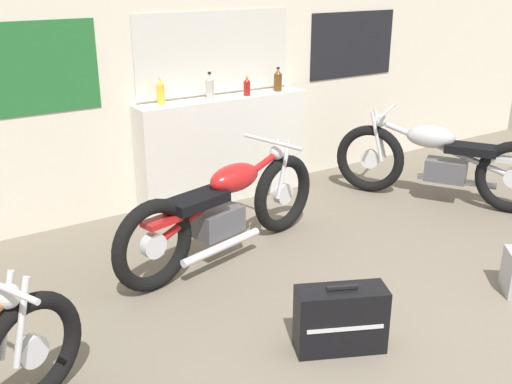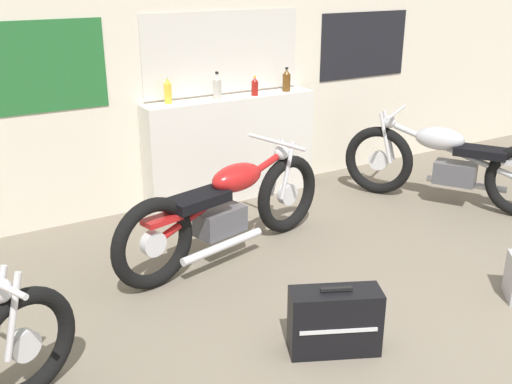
% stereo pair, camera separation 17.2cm
% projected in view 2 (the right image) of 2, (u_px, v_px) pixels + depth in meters
% --- Properties ---
extents(ground_plane, '(24.00, 24.00, 0.00)m').
position_uv_depth(ground_plane, '(462.00, 374.00, 3.48)').
color(ground_plane, '#706656').
extents(wall_back, '(10.00, 0.07, 2.80)m').
position_uv_depth(wall_back, '(204.00, 58.00, 5.70)').
color(wall_back, beige).
rests_on(wall_back, ground_plane).
extents(sill_counter, '(1.78, 0.28, 1.03)m').
position_uv_depth(sill_counter, '(231.00, 149.00, 5.96)').
color(sill_counter, silver).
rests_on(sill_counter, ground_plane).
extents(bottle_leftmost, '(0.07, 0.07, 0.25)m').
position_uv_depth(bottle_leftmost, '(168.00, 91.00, 5.48)').
color(bottle_leftmost, gold).
rests_on(bottle_leftmost, sill_counter).
extents(bottle_left_center, '(0.08, 0.08, 0.26)m').
position_uv_depth(bottle_left_center, '(217.00, 87.00, 5.65)').
color(bottle_left_center, '#B7B2A8').
rests_on(bottle_left_center, sill_counter).
extents(bottle_center, '(0.07, 0.07, 0.19)m').
position_uv_depth(bottle_center, '(255.00, 87.00, 5.82)').
color(bottle_center, maroon).
rests_on(bottle_center, sill_counter).
extents(bottle_right_center, '(0.08, 0.08, 0.24)m').
position_uv_depth(bottle_right_center, '(287.00, 81.00, 6.02)').
color(bottle_right_center, '#5B3814').
rests_on(bottle_right_center, sill_counter).
extents(motorcycle_red, '(2.08, 0.77, 0.86)m').
position_uv_depth(motorcycle_red, '(227.00, 209.00, 4.75)').
color(motorcycle_red, black).
rests_on(motorcycle_red, ground_plane).
extents(motorcycle_silver, '(1.21, 1.83, 0.88)m').
position_uv_depth(motorcycle_silver, '(449.00, 164.00, 5.81)').
color(motorcycle_silver, black).
rests_on(motorcycle_silver, ground_plane).
extents(hard_case_black, '(0.59, 0.42, 0.44)m').
position_uv_depth(hard_case_black, '(335.00, 321.00, 3.62)').
color(hard_case_black, black).
rests_on(hard_case_black, ground_plane).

